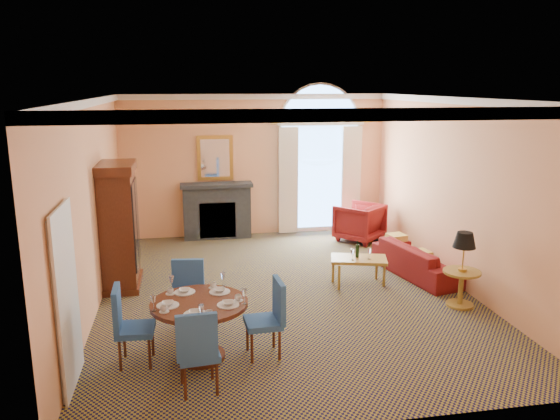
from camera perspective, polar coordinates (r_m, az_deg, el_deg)
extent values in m
plane|color=#14133C|center=(9.29, 0.55, -8.53)|extent=(7.50, 7.50, 0.00)
cube|color=#F9AC76|center=(12.47, -2.64, 4.66)|extent=(6.00, 0.04, 3.20)
cube|color=#F9AC76|center=(8.79, -19.03, 0.41)|extent=(0.04, 7.50, 3.20)
cube|color=#F9AC76|center=(9.82, 18.04, 1.75)|extent=(0.04, 7.50, 3.20)
cube|color=white|center=(8.64, 0.60, 11.62)|extent=(6.00, 7.50, 0.04)
cube|color=white|center=(8.64, 0.60, 11.22)|extent=(6.00, 7.50, 0.12)
cube|color=white|center=(6.67, -21.37, -8.83)|extent=(0.08, 0.90, 2.06)
cube|color=#31363A|center=(12.38, -6.60, -0.19)|extent=(1.50, 0.40, 1.20)
cube|color=#31363A|center=(12.22, -6.67, 2.70)|extent=(1.60, 0.46, 0.08)
cube|color=gold|center=(12.33, -6.80, 5.42)|extent=(0.80, 0.04, 1.00)
cube|color=white|center=(12.31, -6.79, 5.41)|extent=(0.64, 0.02, 0.84)
cube|color=white|center=(12.79, 4.07, 3.26)|extent=(1.90, 0.04, 2.50)
cube|color=#94C2F7|center=(12.78, 4.09, 3.25)|extent=(1.70, 0.02, 2.30)
cylinder|color=white|center=(12.64, 4.17, 8.85)|extent=(1.90, 0.04, 1.90)
cube|color=beige|center=(12.51, 0.87, 3.07)|extent=(0.45, 0.06, 2.45)
cube|color=beige|center=(12.88, 7.45, 3.25)|extent=(0.45, 0.06, 2.45)
cube|color=beige|center=(12.51, 4.31, 9.50)|extent=(2.00, 0.08, 0.30)
cube|color=#3F1B0E|center=(9.66, -16.43, -2.04)|extent=(0.55, 0.99, 1.98)
cube|color=#3F1B0E|center=(9.44, -16.85, 4.25)|extent=(0.61, 1.09, 0.16)
cube|color=#3F1B0E|center=(9.93, -16.08, -7.29)|extent=(0.61, 1.09, 0.10)
cylinder|color=#3F1B0E|center=(6.96, -8.43, -9.65)|extent=(1.22, 1.22, 0.05)
cylinder|color=#3F1B0E|center=(7.12, -8.33, -12.51)|extent=(0.16, 0.16, 0.72)
cylinder|color=#3F1B0E|center=(7.27, -8.24, -14.85)|extent=(0.61, 0.61, 0.06)
cylinder|color=silver|center=(7.21, -6.32, -8.49)|extent=(0.27, 0.27, 0.01)
imported|color=silver|center=(7.21, -6.33, -8.31)|extent=(0.15, 0.15, 0.04)
imported|color=silver|center=(7.35, -7.00, -7.78)|extent=(0.09, 0.09, 0.07)
cylinder|color=silver|center=(7.27, -9.93, -8.44)|extent=(0.27, 0.27, 0.01)
imported|color=silver|center=(7.26, -9.94, -8.26)|extent=(0.15, 0.15, 0.04)
imported|color=silver|center=(7.24, -11.40, -8.29)|extent=(0.09, 0.09, 0.07)
cylinder|color=silver|center=(6.90, -11.64, -9.73)|extent=(0.27, 0.27, 0.01)
imported|color=silver|center=(6.89, -11.65, -9.54)|extent=(0.15, 0.15, 0.04)
imported|color=silver|center=(6.72, -12.03, -10.04)|extent=(0.09, 0.09, 0.07)
cylinder|color=silver|center=(6.60, -8.86, -10.69)|extent=(0.27, 0.27, 0.01)
imported|color=silver|center=(6.59, -8.87, -10.50)|extent=(0.15, 0.15, 0.04)
imported|color=silver|center=(6.50, -7.43, -10.66)|extent=(0.09, 0.09, 0.07)
cylinder|color=silver|center=(6.80, -5.45, -9.84)|extent=(0.27, 0.27, 0.01)
imported|color=silver|center=(6.79, -5.45, -9.64)|extent=(0.15, 0.15, 0.04)
imported|color=silver|center=(6.91, -4.40, -9.11)|extent=(0.09, 0.09, 0.07)
cube|color=#265295|center=(7.79, -9.29, -9.49)|extent=(0.50, 0.50, 0.08)
cube|color=#265295|center=(7.88, -9.59, -6.96)|extent=(0.46, 0.12, 0.54)
cylinder|color=#3F1B0E|center=(8.07, -8.12, -10.53)|extent=(0.04, 0.04, 0.41)
cylinder|color=#3F1B0E|center=(8.03, -10.66, -10.74)|extent=(0.04, 0.04, 0.41)
cylinder|color=#3F1B0E|center=(7.75, -7.73, -11.54)|extent=(0.04, 0.04, 0.41)
cylinder|color=#3F1B0E|center=(7.71, -10.38, -11.77)|extent=(0.04, 0.04, 0.41)
cube|color=#265295|center=(6.42, -8.53, -14.59)|extent=(0.49, 0.49, 0.08)
cube|color=#265295|center=(6.11, -8.68, -13.04)|extent=(0.45, 0.10, 0.54)
cylinder|color=#3F1B0E|center=(6.37, -9.88, -17.40)|extent=(0.04, 0.04, 0.41)
cylinder|color=#3F1B0E|center=(6.41, -6.60, -17.10)|extent=(0.04, 0.04, 0.41)
cylinder|color=#3F1B0E|center=(6.68, -10.22, -15.90)|extent=(0.04, 0.04, 0.41)
cylinder|color=#3F1B0E|center=(6.71, -7.11, -15.62)|extent=(0.04, 0.04, 0.41)
cube|color=#265295|center=(7.09, -1.79, -11.67)|extent=(0.47, 0.47, 0.08)
cube|color=#265295|center=(6.99, -0.10, -9.41)|extent=(0.10, 0.45, 0.54)
cylinder|color=#3F1B0E|center=(7.07, -0.05, -13.93)|extent=(0.04, 0.04, 0.41)
cylinder|color=#3F1B0E|center=(7.38, -0.66, -12.72)|extent=(0.04, 0.04, 0.41)
cylinder|color=#3F1B0E|center=(7.01, -2.95, -14.20)|extent=(0.04, 0.04, 0.41)
cylinder|color=#3F1B0E|center=(7.32, -3.43, -12.96)|extent=(0.04, 0.04, 0.41)
cube|color=#265295|center=(7.12, -14.85, -12.00)|extent=(0.47, 0.47, 0.08)
cube|color=#265295|center=(7.03, -16.68, -9.84)|extent=(0.08, 0.45, 0.54)
cylinder|color=#3F1B0E|center=(7.41, -15.94, -13.14)|extent=(0.04, 0.04, 0.41)
cylinder|color=#3F1B0E|center=(7.10, -16.38, -14.38)|extent=(0.04, 0.04, 0.41)
cylinder|color=#3F1B0E|center=(7.36, -13.16, -13.15)|extent=(0.04, 0.04, 0.41)
cylinder|color=#3F1B0E|center=(7.05, -13.46, -14.41)|extent=(0.04, 0.04, 0.41)
imported|color=maroon|center=(10.28, 14.31, -5.09)|extent=(1.18, 2.09, 0.58)
imported|color=maroon|center=(12.24, 8.29, -1.27)|extent=(1.28, 1.28, 0.84)
cube|color=olive|center=(9.57, 8.23, -5.12)|extent=(1.06, 0.76, 0.05)
cylinder|color=olive|center=(9.36, 6.19, -7.05)|extent=(0.05, 0.05, 0.42)
cylinder|color=olive|center=(9.61, 10.83, -6.68)|extent=(0.05, 0.05, 0.42)
cylinder|color=olive|center=(9.70, 5.56, -6.30)|extent=(0.05, 0.05, 0.42)
cylinder|color=olive|center=(9.94, 10.05, -5.96)|extent=(0.05, 0.05, 0.42)
cylinder|color=olive|center=(8.99, 18.49, -6.16)|extent=(0.58, 0.58, 0.04)
cylinder|color=olive|center=(9.09, 18.36, -7.89)|extent=(0.08, 0.08, 0.54)
cylinder|color=olive|center=(9.18, 18.25, -9.35)|extent=(0.42, 0.42, 0.04)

